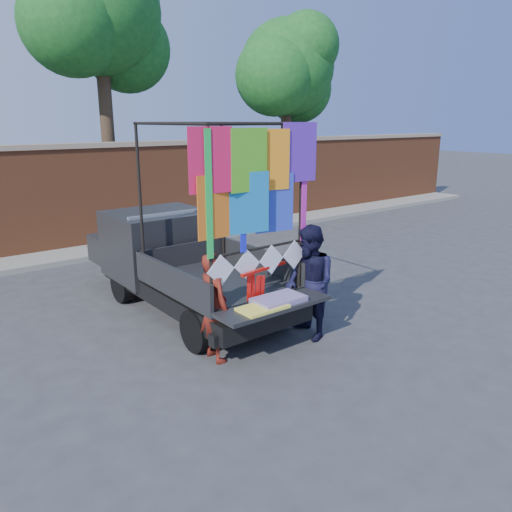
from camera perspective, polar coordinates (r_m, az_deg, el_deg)
ground at (r=7.66m, az=1.51°, el=-8.98°), size 90.00×90.00×0.00m
brick_wall at (r=13.28m, az=-18.17°, el=6.63°), size 30.00×0.45×2.61m
curb at (r=12.88m, az=-16.62°, el=0.75°), size 30.00×1.20×0.12m
tree_mid at (r=14.79m, az=-17.30°, el=24.57°), size 4.20×3.30×7.73m
tree_right at (r=18.12m, az=3.78°, el=20.32°), size 4.20×3.30×6.62m
pickup_truck at (r=8.88m, az=-9.50°, el=-0.36°), size 1.98×4.96×3.12m
woman at (r=6.67m, az=-4.79°, el=-5.85°), size 0.38×0.56×1.50m
man at (r=7.33m, az=6.16°, el=-3.08°), size 0.81×0.95×1.70m
streamer_bundle at (r=6.84m, az=0.38°, el=-3.07°), size 0.89×0.20×0.62m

